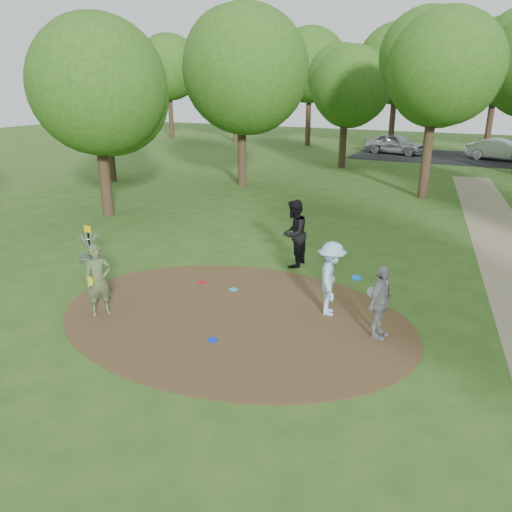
% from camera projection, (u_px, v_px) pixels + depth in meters
% --- Properties ---
extents(ground, '(100.00, 100.00, 0.00)m').
position_uv_depth(ground, '(233.00, 316.00, 11.49)').
color(ground, '#2D5119').
rests_on(ground, ground).
extents(dirt_clearing, '(8.40, 8.40, 0.02)m').
position_uv_depth(dirt_clearing, '(233.00, 316.00, 11.49)').
color(dirt_clearing, '#47301C').
rests_on(dirt_clearing, ground).
extents(parking_lot, '(14.00, 8.00, 0.01)m').
position_uv_depth(parking_lot, '(453.00, 157.00, 36.18)').
color(parking_lot, black).
rests_on(parking_lot, ground).
extents(player_observer_with_disc, '(0.69, 0.74, 1.69)m').
position_uv_depth(player_observer_with_disc, '(98.00, 280.00, 11.34)').
color(player_observer_with_disc, '#4D6037').
rests_on(player_observer_with_disc, ground).
extents(player_throwing_with_disc, '(1.21, 1.26, 1.74)m').
position_uv_depth(player_throwing_with_disc, '(331.00, 279.00, 11.35)').
color(player_throwing_with_disc, '#9CD0E9').
rests_on(player_throwing_with_disc, ground).
extents(player_walking_with_disc, '(0.77, 0.98, 1.97)m').
position_uv_depth(player_walking_with_disc, '(294.00, 234.00, 14.37)').
color(player_walking_with_disc, black).
rests_on(player_walking_with_disc, ground).
extents(player_waiting_with_disc, '(0.56, 0.99, 1.59)m').
position_uv_depth(player_waiting_with_disc, '(380.00, 303.00, 10.29)').
color(player_waiting_with_disc, '#959598').
rests_on(player_waiting_with_disc, ground).
extents(disc_ground_cyan, '(0.22, 0.22, 0.02)m').
position_uv_depth(disc_ground_cyan, '(233.00, 289.00, 12.92)').
color(disc_ground_cyan, '#1CAFE1').
rests_on(disc_ground_cyan, dirt_clearing).
extents(disc_ground_blue, '(0.22, 0.22, 0.02)m').
position_uv_depth(disc_ground_blue, '(213.00, 340.00, 10.38)').
color(disc_ground_blue, '#0C28D1').
rests_on(disc_ground_blue, dirt_clearing).
extents(disc_ground_red, '(0.22, 0.22, 0.02)m').
position_uv_depth(disc_ground_red, '(202.00, 282.00, 13.37)').
color(disc_ground_red, red).
rests_on(disc_ground_red, dirt_clearing).
extents(car_left, '(4.74, 2.70, 1.52)m').
position_uv_depth(car_left, '(395.00, 144.00, 37.73)').
color(car_left, '#A4A9AC').
rests_on(car_left, ground).
extents(car_right, '(4.59, 2.42, 1.44)m').
position_uv_depth(car_right, '(501.00, 150.00, 34.57)').
color(car_right, '#B8BBC0').
rests_on(car_right, ground).
extents(disc_golf_basket, '(0.63, 0.63, 1.54)m').
position_uv_depth(disc_golf_basket, '(90.00, 250.00, 13.31)').
color(disc_golf_basket, black).
rests_on(disc_golf_basket, ground).
extents(tree_ring, '(37.09, 45.48, 8.99)m').
position_uv_depth(tree_ring, '(445.00, 80.00, 15.94)').
color(tree_ring, '#332316').
rests_on(tree_ring, ground).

